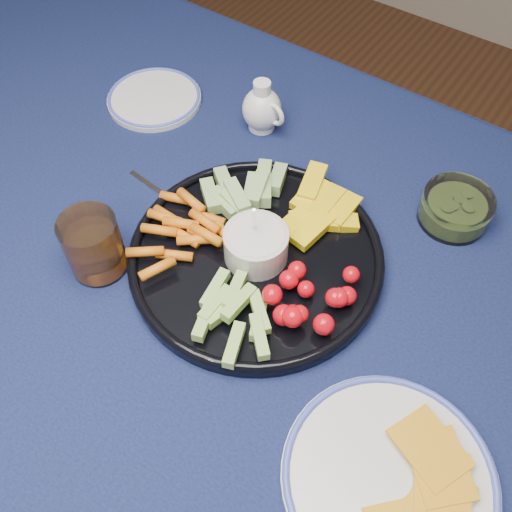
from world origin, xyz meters
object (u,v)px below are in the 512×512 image
Objects in this scene: dining_table at (193,278)px; side_plate_extra at (154,98)px; pickle_bowl at (455,210)px; cheese_plate at (390,477)px; creamer_pitcher at (262,109)px; juice_tumbler at (95,248)px; crudite_platter at (255,252)px.

side_plate_extra is at bearing 139.24° from dining_table.
pickle_bowl reaches higher than cheese_plate.
dining_table is 0.43m from pickle_bowl.
creamer_pitcher is 0.38× the size of cheese_plate.
juice_tumbler is at bearing -93.45° from creamer_pitcher.
cheese_plate reaches higher than side_plate_extra.
creamer_pitcher is at bearing 179.28° from pickle_bowl.
side_plate_extra is at bearing -164.53° from creamer_pitcher.
pickle_bowl is at bearing 5.21° from side_plate_extra.
crudite_platter reaches higher than cheese_plate.
cheese_plate is at bearing -41.74° from creamer_pitcher.
juice_tumbler reaches higher than creamer_pitcher.
crudite_platter is at bearing 37.19° from juice_tumbler.
creamer_pitcher is 0.63m from cheese_plate.
cheese_plate is at bearing -28.20° from side_plate_extra.
pickle_bowl is (0.31, 0.28, 0.11)m from dining_table.
creamer_pitcher reaches higher than side_plate_extra.
cheese_plate reaches higher than dining_table.
pickle_bowl is at bearing -0.72° from creamer_pitcher.
crudite_platter is 3.47× the size of pickle_bowl.
juice_tumbler is at bearing -61.16° from side_plate_extra.
crudite_platter is 1.49× the size of cheese_plate.
dining_table is 6.59× the size of cheese_plate.
dining_table is at bearing -137.58° from pickle_bowl.
pickle_bowl is 0.43× the size of cheese_plate.
juice_tumbler is (-0.49, 0.03, 0.03)m from cheese_plate.
side_plate_extra is at bearing 152.33° from crudite_platter.
pickle_bowl is 0.62× the size of side_plate_extra.
pickle_bowl is (0.37, -0.00, -0.02)m from creamer_pitcher.
crudite_platter is 3.92× the size of creamer_pitcher.
crudite_platter is at bearing 20.25° from dining_table.
juice_tumbler is (-0.18, -0.14, 0.02)m from crudite_platter.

